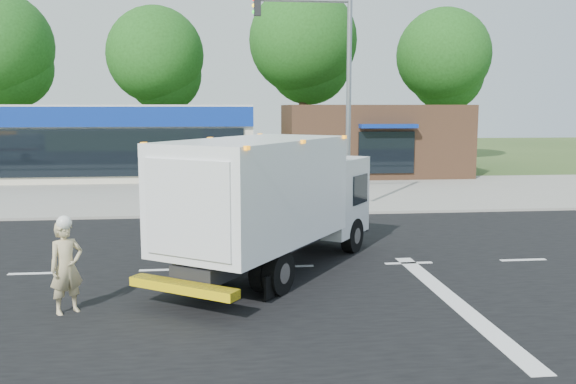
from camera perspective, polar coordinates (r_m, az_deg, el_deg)
ground at (r=14.99m, az=0.11°, el=-7.04°), size 120.00×120.00×0.00m
road_asphalt at (r=14.99m, az=0.11°, el=-7.02°), size 60.00×14.00×0.02m
sidewalk at (r=22.97m, az=-2.10°, el=-1.62°), size 60.00×2.40×0.12m
parking_apron at (r=28.70m, az=-2.91°, el=0.20°), size 60.00×9.00×0.02m
lane_markings at (r=13.91m, az=6.32°, el=-8.20°), size 55.20×7.00×0.01m
ems_box_truck at (r=14.19m, az=-1.47°, el=-0.29°), size 5.87×7.21×3.20m
emergency_worker at (r=12.25m, az=-20.04°, el=-6.50°), size 0.77×0.73×1.88m
retail_strip_mall at (r=35.17m, az=-18.35°, el=4.51°), size 18.00×6.20×4.00m
brown_storefront at (r=35.48m, az=7.91°, el=4.85°), size 10.00×6.70×4.00m
traffic_signal_pole at (r=22.37m, az=4.07°, el=10.61°), size 3.51×0.25×8.00m
background_trees at (r=42.71m, az=-5.24°, el=12.63°), size 36.77×7.39×12.10m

